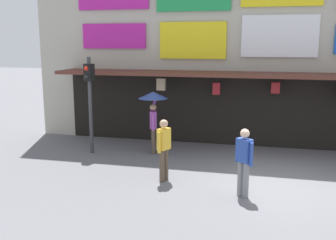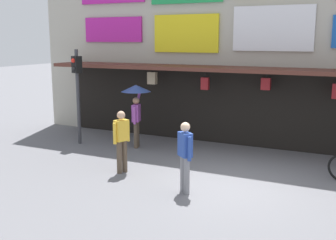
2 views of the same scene
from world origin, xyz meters
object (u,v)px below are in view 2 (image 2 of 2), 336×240
Objects in this scene: pedestrian_in_purple at (122,138)px; pedestrian_with_umbrella at (136,98)px; traffic_light_near at (77,81)px; pedestrian_in_yellow at (185,153)px.

pedestrian_with_umbrella is at bearing 111.67° from pedestrian_in_purple.
traffic_light_near reaches higher than pedestrian_in_purple.
traffic_light_near is 1.90× the size of pedestrian_in_purple.
pedestrian_in_purple is at bearing -68.33° from pedestrian_with_umbrella.
traffic_light_near is at bearing 152.13° from pedestrian_in_yellow.
pedestrian_in_purple is (3.02, -2.08, -1.19)m from traffic_light_near.
traffic_light_near is 1.54× the size of pedestrian_with_umbrella.
traffic_light_near reaches higher than pedestrian_with_umbrella.
traffic_light_near is 3.85m from pedestrian_in_purple.
traffic_light_near is 5.93m from pedestrian_in_yellow.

